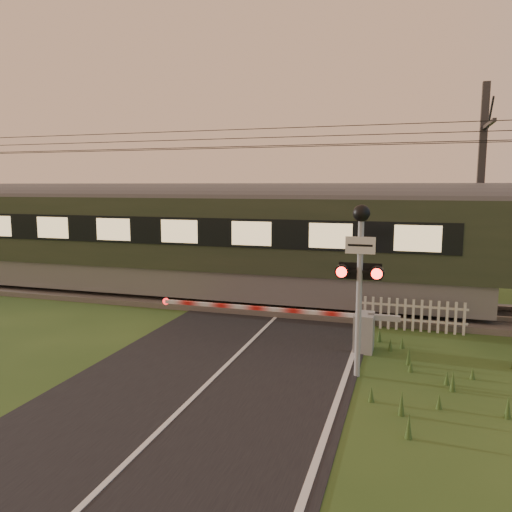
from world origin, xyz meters
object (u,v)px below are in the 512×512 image
(boom_gate, at_px, (350,328))
(picket_fence, at_px, (413,315))
(crossing_signal, at_px, (360,260))
(catenary_mast, at_px, (480,192))

(boom_gate, relative_size, picket_fence, 2.21)
(boom_gate, xyz_separation_m, picket_fence, (1.56, 2.17, -0.08))
(crossing_signal, distance_m, picket_fence, 4.68)
(crossing_signal, bearing_deg, catenary_mast, 68.07)
(boom_gate, height_order, picket_fence, boom_gate)
(boom_gate, bearing_deg, picket_fence, 54.42)
(picket_fence, bearing_deg, boom_gate, -125.58)
(crossing_signal, distance_m, catenary_mast, 8.86)
(picket_fence, xyz_separation_m, catenary_mast, (2.08, 4.13, 3.49))
(boom_gate, distance_m, picket_fence, 2.67)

